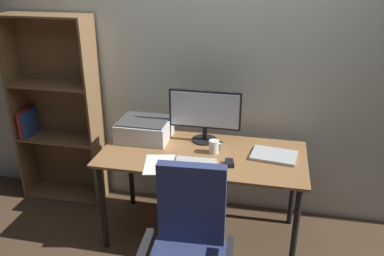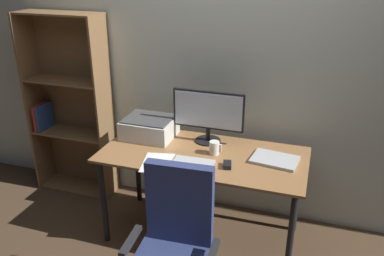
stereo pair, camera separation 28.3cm
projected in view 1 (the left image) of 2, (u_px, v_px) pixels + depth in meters
The scene contains 11 objects.
ground_plane at pixel (202, 234), 3.24m from camera, with size 12.00×12.00×0.00m, color #4C3826.
back_wall at pixel (215, 62), 3.20m from camera, with size 6.40×0.10×2.60m, color beige.
desk at pixel (203, 163), 2.98m from camera, with size 1.52×0.72×0.74m.
monitor at pixel (205, 112), 3.05m from camera, with size 0.56×0.20×0.42m.
keyboard at pixel (196, 162), 2.80m from camera, with size 0.29×0.11×0.02m, color #B7BABC.
mouse at pixel (230, 163), 2.77m from camera, with size 0.06×0.10×0.03m, color black.
coffee_mug at pixel (214, 147), 2.93m from camera, with size 0.09×0.07×0.10m.
laptop at pixel (274, 155), 2.88m from camera, with size 0.32×0.23×0.02m, color #B7BABC.
printer at pixel (145, 129), 3.15m from camera, with size 0.40×0.34×0.16m.
paper_sheet at pixel (159, 164), 2.78m from camera, with size 0.21×0.30×0.00m, color white.
bookshelf at pixel (57, 111), 3.50m from camera, with size 0.75×0.28×1.67m.
Camera 1 is at (0.47, -2.59, 2.08)m, focal length 37.03 mm.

